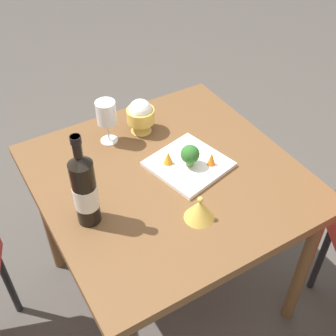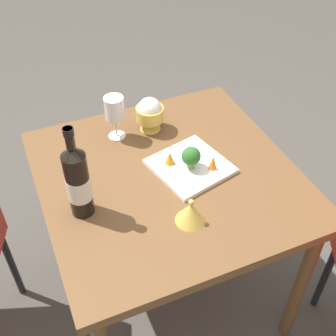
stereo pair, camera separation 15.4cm
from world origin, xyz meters
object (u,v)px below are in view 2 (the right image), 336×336
Objects in this scene: serving_plate at (191,167)px; broccoli_floret at (191,157)px; wine_bottle at (78,181)px; wine_glass at (114,109)px; rice_bowl_lid at (191,212)px; carrot_garnish_left at (170,158)px; carrot_garnish_right at (213,163)px; rice_bowl at (150,113)px.

serving_plate is 3.51× the size of broccoli_floret.
serving_plate is (0.41, 0.05, -0.13)m from wine_bottle.
rice_bowl_lid is (0.08, -0.51, -0.09)m from wine_glass.
carrot_garnish_right reaches higher than carrot_garnish_left.
carrot_garnish_right is at bearing 46.24° from rice_bowl_lid.
broccoli_floret is at bearing -58.29° from wine_glass.
wine_glass is 3.56× the size of carrot_garnish_left.
carrot_garnish_right is at bearing -71.02° from rice_bowl.
rice_bowl_lid reaches higher than serving_plate.
rice_bowl is 0.47× the size of serving_plate.
wine_bottle reaches higher than carrot_garnish_left.
rice_bowl reaches higher than carrot_garnish_left.
wine_bottle reaches higher than rice_bowl.
rice_bowl_lid is 0.24m from broccoli_floret.
wine_bottle is 1.89× the size of wine_glass.
rice_bowl is 1.42× the size of rice_bowl_lid.
wine_glass is at bearing 121.71° from broccoli_floret.
broccoli_floret is at bearing 64.71° from rice_bowl_lid.
serving_plate is at bearing 64.49° from broccoli_floret.
rice_bowl_lid is at bearing -133.76° from carrot_garnish_right.
rice_bowl_lid is at bearing -80.95° from wine_glass.
rice_bowl_lid is at bearing -29.61° from wine_bottle.
rice_bowl is 1.65× the size of broccoli_floret.
rice_bowl_lid is at bearing -96.59° from rice_bowl.
wine_glass is 0.15m from rice_bowl.
rice_bowl_lid is 0.33× the size of serving_plate.
broccoli_floret is (0.04, -0.29, -0.01)m from rice_bowl.
rice_bowl reaches higher than rice_bowl_lid.
wine_bottle is 0.37m from rice_bowl_lid.
rice_bowl reaches higher than carrot_garnish_right.
carrot_garnish_left is at bearing 146.82° from carrot_garnish_right.
carrot_garnish_left is (-0.02, -0.24, -0.03)m from rice_bowl.
serving_plate is 0.08m from carrot_garnish_left.
carrot_garnish_left reaches higher than serving_plate.
broccoli_floret is at bearing 152.42° from carrot_garnish_right.
rice_bowl is 2.82× the size of carrot_garnish_left.
rice_bowl_lid is 0.27m from carrot_garnish_left.
wine_glass is at bearing 99.05° from rice_bowl_lid.
rice_bowl is 0.35m from carrot_garnish_right.
broccoli_floret is 1.62× the size of carrot_garnish_right.
rice_bowl_lid is at bearing -115.29° from broccoli_floret.
wine_glass is at bearing 56.04° from wine_bottle.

